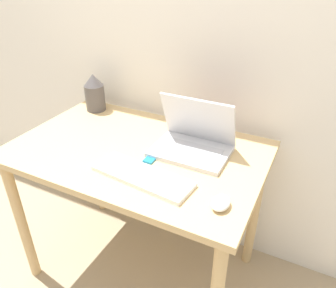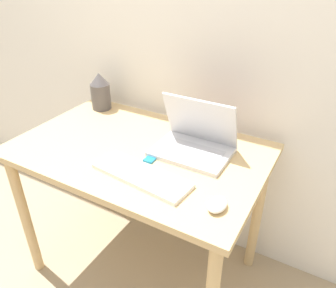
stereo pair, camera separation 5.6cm
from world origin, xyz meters
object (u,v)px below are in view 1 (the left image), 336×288
at_px(keyboard, 142,176).
at_px(mouse, 221,203).
at_px(laptop, 193,140).
at_px(vase, 95,93).
at_px(mp3_player, 150,159).

distance_m(keyboard, mouse, 0.33).
distance_m(laptop, mouse, 0.38).
relative_size(mouse, vase, 0.44).
relative_size(keyboard, mp3_player, 6.53).
xyz_separation_m(keyboard, vase, (-0.56, 0.44, 0.09)).
xyz_separation_m(laptop, mp3_player, (-0.13, -0.15, -0.05)).
bearing_deg(laptop, vase, 166.10).
height_order(keyboard, mouse, mouse).
relative_size(keyboard, vase, 2.07).
height_order(laptop, keyboard, laptop).
bearing_deg(mouse, laptop, 127.34).
distance_m(mouse, mp3_player, 0.39).
distance_m(mouse, vase, 1.01).
height_order(vase, mp3_player, vase).
xyz_separation_m(laptop, keyboard, (-0.09, -0.28, -0.04)).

